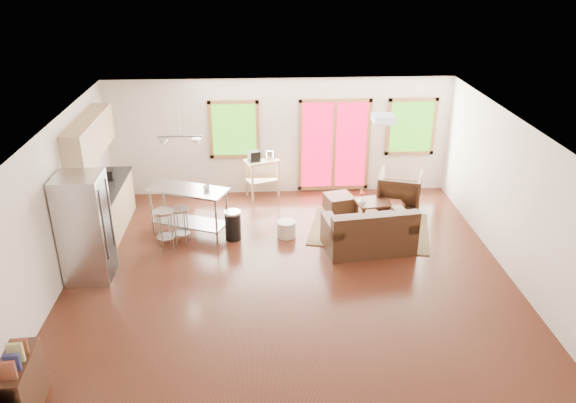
{
  "coord_description": "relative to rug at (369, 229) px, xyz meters",
  "views": [
    {
      "loc": [
        -0.47,
        -8.31,
        5.14
      ],
      "look_at": [
        0.0,
        0.3,
        1.2
      ],
      "focal_mm": 35.0,
      "sensor_mm": 36.0,
      "label": 1
    }
  ],
  "objects": [
    {
      "name": "bookshelf",
      "position": [
        -5.04,
        -4.55,
        0.4
      ],
      "size": [
        0.41,
        0.91,
        1.04
      ],
      "rotation": [
        0.0,
        0.0,
        0.08
      ],
      "color": "#311C12",
      "rests_on": "floor"
    },
    {
      "name": "ottoman",
      "position": [
        -0.5,
        0.88,
        0.17
      ],
      "size": [
        0.66,
        0.66,
        0.36
      ],
      "primitive_type": "cube",
      "rotation": [
        0.0,
        0.0,
        0.25
      ],
      "color": "black",
      "rests_on": "floor"
    },
    {
      "name": "pouf",
      "position": [
        -1.66,
        -0.2,
        0.15
      ],
      "size": [
        0.45,
        0.45,
        0.32
      ],
      "primitive_type": "cylinder",
      "rotation": [
        0.0,
        0.0,
        -0.28
      ],
      "color": "beige",
      "rests_on": "floor"
    },
    {
      "name": "refrigerator",
      "position": [
        -5.03,
        -1.47,
        0.91
      ],
      "size": [
        0.77,
        0.72,
        1.85
      ],
      "rotation": [
        0.0,
        0.0,
        0.01
      ],
      "color": "#B7BABC",
      "rests_on": "floor"
    },
    {
      "name": "left_wall",
      "position": [
        -5.45,
        -1.5,
        1.29
      ],
      "size": [
        0.02,
        7.0,
        2.6
      ],
      "primitive_type": "cube",
      "color": "silver",
      "rests_on": "ground"
    },
    {
      "name": "armchair",
      "position": [
        0.8,
        0.96,
        0.44
      ],
      "size": [
        1.08,
        1.05,
        0.9
      ],
      "primitive_type": "imported",
      "rotation": [
        0.0,
        0.0,
        2.82
      ],
      "color": "black",
      "rests_on": "floor"
    },
    {
      "name": "french_doors",
      "position": [
        -0.49,
        1.96,
        1.09
      ],
      "size": [
        1.6,
        0.05,
        2.1
      ],
      "color": "#BD0327",
      "rests_on": "back_wall"
    },
    {
      "name": "right_wall",
      "position": [
        2.07,
        -1.5,
        1.29
      ],
      "size": [
        0.02,
        7.0,
        2.6
      ],
      "primitive_type": "cube",
      "color": "silver",
      "rests_on": "ground"
    },
    {
      "name": "book",
      "position": [
        0.47,
        0.33,
        0.54
      ],
      "size": [
        0.22,
        0.03,
        0.3
      ],
      "primitive_type": "imported",
      "rotation": [
        0.0,
        0.0,
        -0.02
      ],
      "color": "brown",
      "rests_on": "coffee_table"
    },
    {
      "name": "front_wall",
      "position": [
        -1.69,
        -5.01,
        1.29
      ],
      "size": [
        7.5,
        0.02,
        2.6
      ],
      "primitive_type": "cube",
      "color": "silver",
      "rests_on": "ground"
    },
    {
      "name": "cup",
      "position": [
        -3.16,
        -0.08,
        1.0
      ],
      "size": [
        0.14,
        0.12,
        0.13
      ],
      "primitive_type": "imported",
      "rotation": [
        0.0,
        0.0,
        -0.19
      ],
      "color": "white",
      "rests_on": "island"
    },
    {
      "name": "pendant_light",
      "position": [
        -3.59,
        -0.0,
        1.89
      ],
      "size": [
        0.8,
        0.18,
        0.79
      ],
      "color": "gray",
      "rests_on": "ceiling"
    },
    {
      "name": "trash_can",
      "position": [
        -2.69,
        -0.25,
        0.28
      ],
      "size": [
        0.34,
        0.34,
        0.58
      ],
      "rotation": [
        0.0,
        0.0,
        -0.09
      ],
      "color": "black",
      "rests_on": "floor"
    },
    {
      "name": "back_wall",
      "position": [
        -1.69,
        2.01,
        1.29
      ],
      "size": [
        7.5,
        0.02,
        2.6
      ],
      "primitive_type": "cube",
      "color": "silver",
      "rests_on": "ground"
    },
    {
      "name": "cabinets",
      "position": [
        -5.17,
        0.2,
        0.92
      ],
      "size": [
        0.64,
        2.24,
        2.3
      ],
      "color": "tan",
      "rests_on": "floor"
    },
    {
      "name": "island",
      "position": [
        -3.53,
        0.01,
        0.65
      ],
      "size": [
        1.63,
        1.13,
        0.96
      ],
      "rotation": [
        0.0,
        0.0,
        -0.39
      ],
      "color": "#B7BABC",
      "rests_on": "floor"
    },
    {
      "name": "floor",
      "position": [
        -1.69,
        -1.5,
        -0.02
      ],
      "size": [
        7.5,
        7.0,
        0.02
      ],
      "primitive_type": "cube",
      "color": "black",
      "rests_on": "ground"
    },
    {
      "name": "kitchen_cart",
      "position": [
        -2.12,
        1.73,
        0.74
      ],
      "size": [
        0.84,
        0.69,
        1.1
      ],
      "rotation": [
        0.0,
        0.0,
        0.36
      ],
      "color": "tan",
      "rests_on": "floor"
    },
    {
      "name": "rug",
      "position": [
        0.0,
        0.0,
        0.0
      ],
      "size": [
        2.65,
        2.26,
        0.02
      ],
      "primitive_type": "cube",
      "rotation": [
        0.0,
        0.0,
        -0.24
      ],
      "color": "#3F5736",
      "rests_on": "floor"
    },
    {
      "name": "window_right",
      "position": [
        1.21,
        1.96,
        1.49
      ],
      "size": [
        1.1,
        0.05,
        1.3
      ],
      "color": "#255C10",
      "rests_on": "back_wall"
    },
    {
      "name": "bar_stool_a",
      "position": [
        -3.91,
        -0.54,
        0.57
      ],
      "size": [
        0.49,
        0.49,
        0.78
      ],
      "rotation": [
        0.0,
        0.0,
        0.43
      ],
      "color": "#B7BABC",
      "rests_on": "floor"
    },
    {
      "name": "window_left",
      "position": [
        -2.69,
        1.96,
        1.49
      ],
      "size": [
        1.1,
        0.05,
        1.3
      ],
      "color": "#255C10",
      "rests_on": "back_wall"
    },
    {
      "name": "bar_stool_b",
      "position": [
        -3.64,
        -0.37,
        0.53
      ],
      "size": [
        0.39,
        0.39,
        0.73
      ],
      "rotation": [
        0.0,
        0.0,
        -0.13
      ],
      "color": "#B7BABC",
      "rests_on": "floor"
    },
    {
      "name": "ceiling",
      "position": [
        -1.69,
        -1.5,
        2.6
      ],
      "size": [
        7.5,
        7.0,
        0.02
      ],
      "primitive_type": "cube",
      "color": "white",
      "rests_on": "ground"
    },
    {
      "name": "ceiling_flush",
      "position": [
        -0.09,
        -0.9,
        2.52
      ],
      "size": [
        0.35,
        0.35,
        0.12
      ],
      "primitive_type": "cube",
      "color": "white",
      "rests_on": "ceiling"
    },
    {
      "name": "vase",
      "position": [
        -0.12,
        0.3,
        0.5
      ],
      "size": [
        0.21,
        0.22,
        0.31
      ],
      "rotation": [
        0.0,
        0.0,
        0.21
      ],
      "color": "silver",
      "rests_on": "coffee_table"
    },
    {
      "name": "loveseat",
      "position": [
        -0.17,
        -0.79,
        0.32
      ],
      "size": [
        1.71,
        1.12,
        0.85
      ],
      "rotation": [
        0.0,
        0.0,
        0.14
      ],
      "color": "black",
      "rests_on": "floor"
    },
    {
      "name": "coffee_table",
      "position": [
        0.28,
        0.53,
        0.31
      ],
      "size": [
        1.01,
        0.7,
        0.37
      ],
      "rotation": [
        0.0,
        0.0,
        0.16
      ],
      "color": "#311C12",
      "rests_on": "floor"
    }
  ]
}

